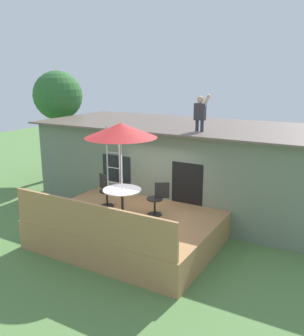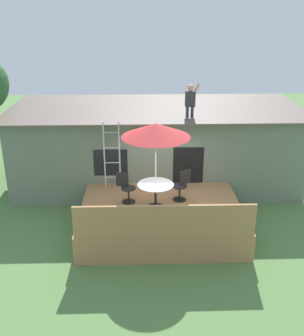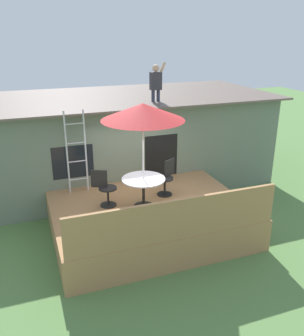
{
  "view_description": "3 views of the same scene",
  "coord_description": "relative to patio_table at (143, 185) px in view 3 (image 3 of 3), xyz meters",
  "views": [
    {
      "loc": [
        5.15,
        -7.84,
        4.54
      ],
      "look_at": [
        0.32,
        0.65,
        2.03
      ],
      "focal_mm": 38.8,
      "sensor_mm": 36.0,
      "label": 1
    },
    {
      "loc": [
        -0.59,
        -10.61,
        6.28
      ],
      "look_at": [
        -0.25,
        0.58,
        1.76
      ],
      "focal_mm": 43.04,
      "sensor_mm": 36.0,
      "label": 2
    },
    {
      "loc": [
        -2.74,
        -7.73,
        4.84
      ],
      "look_at": [
        0.42,
        0.87,
        1.38
      ],
      "focal_mm": 39.03,
      "sensor_mm": 36.0,
      "label": 3
    }
  ],
  "objects": [
    {
      "name": "patio_table",
      "position": [
        0.0,
        0.0,
        0.0
      ],
      "size": [
        1.04,
        1.04,
        0.74
      ],
      "color": "black",
      "rests_on": "deck"
    },
    {
      "name": "step_ladder",
      "position": [
        -1.32,
        1.46,
        0.51
      ],
      "size": [
        0.52,
        0.04,
        2.2
      ],
      "color": "silver",
      "rests_on": "deck"
    },
    {
      "name": "patio_chair_left",
      "position": [
        -0.86,
        0.4,
        -0.13
      ],
      "size": [
        0.59,
        0.44,
        0.92
      ],
      "rotation": [
        0.0,
        0.0,
        -0.44
      ],
      "color": "black",
      "rests_on": "deck"
    },
    {
      "name": "house",
      "position": [
        0.17,
        3.73,
        0.07
      ],
      "size": [
        10.5,
        4.5,
        2.89
      ],
      "color": "slate",
      "rests_on": "ground"
    },
    {
      "name": "patio_umbrella",
      "position": [
        -0.0,
        0.0,
        1.76
      ],
      "size": [
        1.9,
        1.9,
        2.54
      ],
      "color": "silver",
      "rests_on": "deck"
    },
    {
      "name": "deck_railing",
      "position": [
        0.17,
        -1.63,
        -0.14
      ],
      "size": [
        4.6,
        0.08,
        0.9
      ],
      "primitive_type": "cube",
      "color": "#A87A4C",
      "rests_on": "deck"
    },
    {
      "name": "person_figure",
      "position": [
        1.22,
        2.38,
        2.11
      ],
      "size": [
        0.47,
        0.2,
        1.11
      ],
      "color": "#33384C",
      "rests_on": "house"
    },
    {
      "name": "patio_chair_right",
      "position": [
        0.81,
        0.51,
        -0.13
      ],
      "size": [
        0.57,
        0.45,
        0.92
      ],
      "rotation": [
        0.0,
        0.0,
        -2.58
      ],
      "color": "black",
      "rests_on": "deck"
    },
    {
      "name": "deck",
      "position": [
        0.17,
        0.13,
        -0.99
      ],
      "size": [
        4.7,
        3.63,
        0.8
      ],
      "primitive_type": "cube",
      "color": "#A87A4C",
      "rests_on": "ground"
    },
    {
      "name": "ground_plane",
      "position": [
        0.17,
        0.13,
        -1.39
      ],
      "size": [
        40.0,
        40.0,
        0.0
      ],
      "primitive_type": "plane",
      "color": "#567F42"
    }
  ]
}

